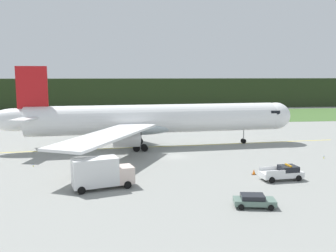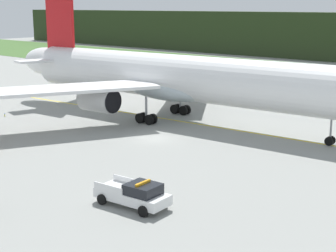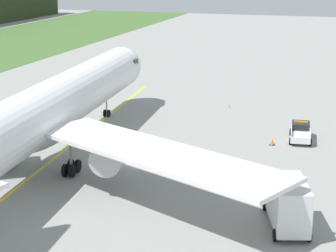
{
  "view_description": "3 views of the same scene",
  "coord_description": "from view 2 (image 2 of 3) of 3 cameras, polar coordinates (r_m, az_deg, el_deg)",
  "views": [
    {
      "loc": [
        -7.63,
        -57.12,
        13.36
      ],
      "look_at": [
        -0.07,
        9.38,
        3.71
      ],
      "focal_mm": 38.29,
      "sensor_mm": 36.0,
      "label": 1
    },
    {
      "loc": [
        36.35,
        -38.42,
        13.53
      ],
      "look_at": [
        3.64,
        -1.82,
        2.21
      ],
      "focal_mm": 56.16,
      "sensor_mm": 36.0,
      "label": 2
    },
    {
      "loc": [
        -52.84,
        -19.58,
        19.38
      ],
      "look_at": [
        2.12,
        -2.4,
        3.2
      ],
      "focal_mm": 64.15,
      "sensor_mm": 36.0,
      "label": 3
    }
  ],
  "objects": [
    {
      "name": "ops_pickup_truck",
      "position": [
        36.32,
        -3.66,
        -7.38
      ],
      "size": [
        5.57,
        2.79,
        1.94
      ],
      "color": "white",
      "rests_on": "ground"
    },
    {
      "name": "airliner",
      "position": [
        61.8,
        1.39,
        5.14
      ],
      "size": [
        55.72,
        48.93,
        14.78
      ],
      "color": "white",
      "rests_on": "ground"
    },
    {
      "name": "apron_cone",
      "position": [
        40.18,
        -3.75,
        -6.19
      ],
      "size": [
        0.57,
        0.57,
        0.71
      ],
      "color": "black",
      "rests_on": "ground"
    },
    {
      "name": "taxiway_centerline_main",
      "position": [
        62.23,
        1.98,
        0.43
      ],
      "size": [
        73.07,
        6.31,
        0.01
      ],
      "primitive_type": "cube",
      "rotation": [
        0.0,
        0.0,
        0.08
      ],
      "color": "yellow",
      "rests_on": "ground"
    },
    {
      "name": "taxiway_edge_light_west",
      "position": [
        68.48,
        -17.3,
        1.17
      ],
      "size": [
        0.12,
        0.12,
        0.38
      ],
      "color": "yellow",
      "rests_on": "ground"
    },
    {
      "name": "ground",
      "position": [
        54.6,
        -1.57,
        -1.37
      ],
      "size": [
        320.0,
        320.0,
        0.0
      ],
      "primitive_type": "plane",
      "color": "gray"
    }
  ]
}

